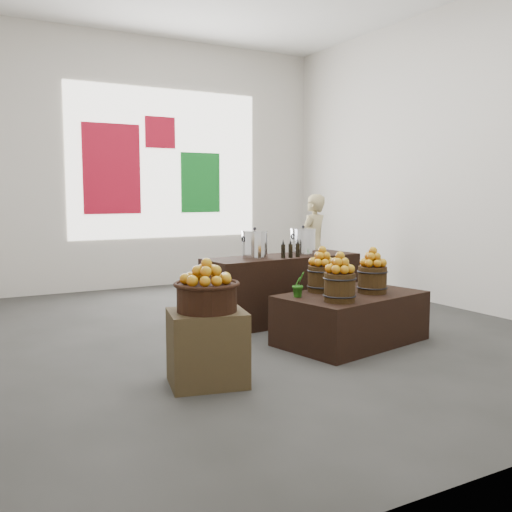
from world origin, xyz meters
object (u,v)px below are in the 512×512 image
crate (207,348)px  counter (282,289)px  shopper (313,245)px  stock_pot_left (255,245)px  stock_pot_center (303,242)px  display_table (351,318)px  wicker_basket (207,298)px

crate → counter: counter is taller
crate → shopper: (3.08, 2.98, 0.46)m
crate → stock_pot_left: size_ratio=2.01×
stock_pot_center → shopper: (1.07, 1.32, -0.18)m
display_table → stock_pot_left: size_ratio=4.94×
wicker_basket → stock_pot_center: size_ratio=1.61×
wicker_basket → counter: 2.38m
wicker_basket → stock_pot_left: size_ratio=1.61×
counter → shopper: size_ratio=1.27×
stock_pot_left → wicker_basket: bearing=-129.5°
wicker_basket → stock_pot_center: stock_pot_center is taller
wicker_basket → stock_pot_left: (1.32, 1.60, 0.23)m
display_table → stock_pot_left: (-0.50, 1.14, 0.68)m
wicker_basket → stock_pot_center: 2.62m
wicker_basket → counter: wicker_basket is taller
wicker_basket → shopper: 4.29m
counter → stock_pot_left: bearing=180.0°
display_table → counter: bearing=83.5°
display_table → stock_pot_left: bearing=102.0°
wicker_basket → display_table: (1.82, 0.46, -0.45)m
crate → stock_pot_left: bearing=50.5°
counter → shopper: 1.96m
display_table → crate: bearing=-177.4°
crate → display_table: bearing=14.3°
shopper → stock_pot_left: bearing=15.6°
counter → stock_pot_center: (0.31, 0.02, 0.54)m
stock_pot_center → shopper: 1.71m
wicker_basket → display_table: bearing=14.3°
wicker_basket → counter: bearing=43.6°
crate → stock_pot_center: (2.02, 1.65, 0.64)m
crate → counter: 2.36m
crate → shopper: 4.31m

